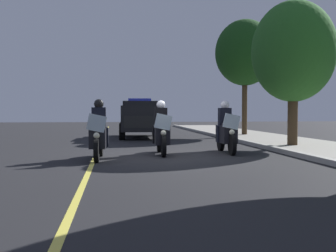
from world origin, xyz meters
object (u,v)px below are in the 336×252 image
object	(u,v)px
tree_far_back	(245,53)
police_suv	(140,117)
police_motorcycle_trailing	(226,132)
tree_mid_block	(293,52)
police_motorcycle_lead_right	(161,132)
police_motorcycle_lead_left	(99,135)

from	to	relation	value
tree_far_back	police_suv	bearing A→B (deg)	-86.25
police_motorcycle_trailing	tree_mid_block	size ratio (longest dim) A/B	0.40
police_motorcycle_lead_right	police_suv	bearing A→B (deg)	-178.81
police_motorcycle_lead_left	tree_far_back	world-z (taller)	tree_far_back
police_motorcycle_lead_left	police_motorcycle_trailing	bearing A→B (deg)	105.74
police_motorcycle_lead_left	tree_far_back	distance (m)	12.86
police_suv	tree_far_back	bearing A→B (deg)	93.75
police_suv	tree_mid_block	bearing A→B (deg)	39.40
police_motorcycle_lead_left	police_suv	bearing A→B (deg)	169.27
police_motorcycle_lead_right	police_motorcycle_trailing	world-z (taller)	same
tree_mid_block	tree_far_back	size ratio (longest dim) A/B	0.86
police_motorcycle_lead_right	police_suv	distance (m)	8.25
police_motorcycle_lead_left	police_motorcycle_lead_right	distance (m)	2.17
police_motorcycle_lead_left	tree_mid_block	distance (m)	8.15
tree_mid_block	police_motorcycle_lead_left	bearing A→B (deg)	-69.15
tree_mid_block	police_motorcycle_trailing	bearing A→B (deg)	-62.81
police_motorcycle_lead_right	tree_mid_block	size ratio (longest dim) A/B	0.40
police_motorcycle_lead_right	police_motorcycle_trailing	xyz separation A→B (m)	(-0.14, 2.16, 0.00)
tree_mid_block	police_motorcycle_lead_right	bearing A→B (deg)	-71.87
police_motorcycle_lead_left	tree_far_back	xyz separation A→B (m)	(-9.63, 7.58, 3.89)
police_motorcycle_lead_right	tree_far_back	bearing A→B (deg)	146.71
police_motorcycle_lead_left	tree_mid_block	size ratio (longest dim) A/B	0.40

